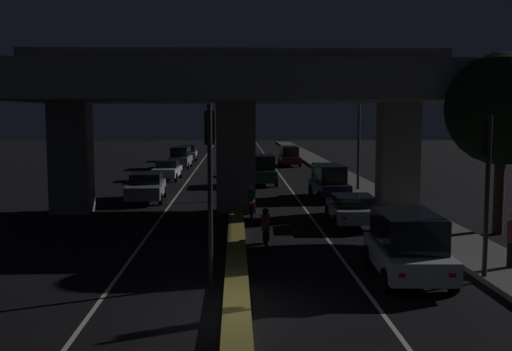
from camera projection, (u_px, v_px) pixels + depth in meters
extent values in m
plane|color=black|center=(237.00, 315.00, 14.46)|extent=(200.00, 200.00, 0.00)
cube|color=beige|center=(193.00, 174.00, 49.14)|extent=(0.12, 126.00, 0.00)
cube|color=beige|center=(279.00, 174.00, 49.38)|extent=(0.12, 126.00, 0.00)
cube|color=olive|center=(236.00, 172.00, 49.25)|extent=(0.67, 126.00, 0.26)
cube|color=#5B5956|center=(352.00, 182.00, 42.58)|extent=(2.40, 126.00, 0.17)
cube|color=gray|center=(71.00, 158.00, 29.50)|extent=(1.91, 1.47, 5.46)
cube|color=gray|center=(398.00, 157.00, 30.05)|extent=(1.91, 1.47, 5.46)
cube|color=gray|center=(236.00, 157.00, 29.77)|extent=(1.91, 1.47, 5.46)
cube|color=gray|center=(236.00, 84.00, 29.41)|extent=(21.31, 10.31, 1.72)
cube|color=#333335|center=(236.00, 57.00, 29.28)|extent=(21.31, 0.40, 0.90)
cylinder|color=black|center=(210.00, 195.00, 16.83)|extent=(0.14, 0.14, 5.14)
cube|color=black|center=(210.00, 128.00, 16.81)|extent=(0.30, 0.28, 0.95)
sphere|color=black|center=(210.00, 117.00, 16.93)|extent=(0.18, 0.18, 0.18)
sphere|color=black|center=(210.00, 128.00, 16.96)|extent=(0.18, 0.18, 0.18)
sphere|color=green|center=(210.00, 138.00, 16.99)|extent=(0.18, 0.18, 0.18)
cylinder|color=black|center=(487.00, 200.00, 17.11)|extent=(0.14, 0.14, 4.82)
cube|color=black|center=(487.00, 139.00, 17.11)|extent=(0.30, 0.28, 0.95)
sphere|color=black|center=(485.00, 128.00, 17.23)|extent=(0.18, 0.18, 0.18)
sphere|color=black|center=(485.00, 138.00, 17.26)|extent=(0.18, 0.18, 0.18)
sphere|color=green|center=(484.00, 149.00, 17.29)|extent=(0.18, 0.18, 0.18)
cylinder|color=#2D2D30|center=(359.00, 126.00, 37.39)|extent=(0.18, 0.18, 8.23)
cylinder|color=#2D2D30|center=(347.00, 62.00, 36.97)|extent=(1.57, 0.10, 0.10)
ellipsoid|color=#F2B759|center=(335.00, 64.00, 36.95)|extent=(0.56, 0.32, 0.24)
cube|color=silver|center=(407.00, 257.00, 17.58)|extent=(2.05, 4.39, 0.64)
cube|color=black|center=(407.00, 229.00, 17.61)|extent=(1.77, 3.17, 0.98)
cylinder|color=black|center=(368.00, 256.00, 19.04)|extent=(0.23, 0.70, 0.69)
cylinder|color=black|center=(425.00, 256.00, 19.02)|extent=(0.23, 0.70, 0.69)
cylinder|color=black|center=(386.00, 281.00, 16.21)|extent=(0.23, 0.70, 0.69)
cylinder|color=black|center=(453.00, 281.00, 16.19)|extent=(0.23, 0.70, 0.69)
cube|color=red|center=(402.00, 275.00, 15.43)|extent=(0.18, 0.04, 0.11)
cube|color=red|center=(453.00, 275.00, 15.42)|extent=(0.18, 0.04, 0.11)
cube|color=gray|center=(352.00, 211.00, 26.44)|extent=(2.02, 4.32, 0.57)
cube|color=black|center=(353.00, 200.00, 26.18)|extent=(1.72, 2.10, 0.43)
cylinder|color=black|center=(328.00, 212.00, 27.87)|extent=(0.22, 0.65, 0.64)
cylinder|color=black|center=(367.00, 212.00, 27.87)|extent=(0.22, 0.65, 0.64)
cylinder|color=black|center=(336.00, 223.00, 25.07)|extent=(0.22, 0.65, 0.64)
cylinder|color=black|center=(379.00, 223.00, 25.07)|extent=(0.22, 0.65, 0.64)
cube|color=red|center=(345.00, 218.00, 24.31)|extent=(0.18, 0.04, 0.11)
cube|color=red|center=(377.00, 218.00, 24.31)|extent=(0.18, 0.04, 0.11)
cube|color=#141938|center=(329.00, 187.00, 34.67)|extent=(1.88, 4.57, 0.64)
cube|color=black|center=(329.00, 173.00, 34.70)|extent=(1.62, 3.30, 0.99)
cylinder|color=black|center=(311.00, 190.00, 36.11)|extent=(0.23, 0.66, 0.65)
cylinder|color=black|center=(337.00, 190.00, 36.24)|extent=(0.23, 0.66, 0.65)
cylinder|color=black|center=(320.00, 196.00, 33.16)|extent=(0.23, 0.66, 0.65)
cylinder|color=black|center=(349.00, 196.00, 33.29)|extent=(0.23, 0.66, 0.65)
cube|color=red|center=(327.00, 192.00, 32.38)|extent=(0.18, 0.04, 0.11)
cube|color=red|center=(348.00, 192.00, 32.47)|extent=(0.18, 0.04, 0.11)
cube|color=black|center=(263.00, 175.00, 41.55)|extent=(1.79, 4.24, 0.78)
cube|color=black|center=(263.00, 162.00, 41.57)|extent=(1.56, 3.06, 0.97)
cylinder|color=black|center=(250.00, 178.00, 42.93)|extent=(0.21, 0.62, 0.62)
cylinder|color=black|center=(273.00, 178.00, 43.01)|extent=(0.21, 0.62, 0.62)
cylinder|color=black|center=(251.00, 183.00, 40.17)|extent=(0.21, 0.62, 0.62)
cylinder|color=black|center=(276.00, 182.00, 40.25)|extent=(0.21, 0.62, 0.62)
cube|color=red|center=(255.00, 177.00, 39.41)|extent=(0.18, 0.03, 0.11)
cube|color=red|center=(274.00, 177.00, 39.47)|extent=(0.18, 0.03, 0.11)
cube|color=gray|center=(260.00, 167.00, 48.26)|extent=(1.97, 4.47, 0.55)
cube|color=black|center=(260.00, 161.00, 48.09)|extent=(1.67, 1.81, 0.51)
cylinder|color=black|center=(248.00, 169.00, 49.67)|extent=(0.22, 0.68, 0.67)
cylinder|color=black|center=(269.00, 169.00, 49.79)|extent=(0.22, 0.68, 0.67)
cylinder|color=black|center=(250.00, 173.00, 46.78)|extent=(0.22, 0.68, 0.67)
cylinder|color=black|center=(273.00, 172.00, 46.90)|extent=(0.22, 0.68, 0.67)
cube|color=red|center=(254.00, 170.00, 46.01)|extent=(0.18, 0.04, 0.11)
cube|color=red|center=(270.00, 170.00, 46.09)|extent=(0.18, 0.04, 0.11)
cube|color=#591414|center=(289.00, 159.00, 56.97)|extent=(1.79, 4.32, 0.62)
cube|color=black|center=(289.00, 151.00, 57.00)|extent=(1.57, 3.12, 0.92)
cylinder|color=black|center=(279.00, 161.00, 58.38)|extent=(0.21, 0.64, 0.64)
cylinder|color=black|center=(296.00, 161.00, 58.45)|extent=(0.21, 0.64, 0.64)
cylinder|color=black|center=(282.00, 164.00, 55.55)|extent=(0.21, 0.64, 0.64)
cylinder|color=black|center=(300.00, 164.00, 55.63)|extent=(0.21, 0.64, 0.64)
cube|color=red|center=(285.00, 161.00, 54.79)|extent=(0.18, 0.03, 0.11)
cube|color=red|center=(298.00, 161.00, 54.85)|extent=(0.18, 0.03, 0.11)
cube|color=gray|center=(146.00, 189.00, 33.58)|extent=(2.10, 4.84, 0.70)
cube|color=black|center=(146.00, 178.00, 33.75)|extent=(1.76, 2.36, 0.55)
cylinder|color=black|center=(161.00, 199.00, 32.14)|extent=(0.23, 0.64, 0.63)
cylinder|color=black|center=(126.00, 200.00, 31.99)|extent=(0.23, 0.64, 0.63)
cylinder|color=black|center=(165.00, 192.00, 35.25)|extent=(0.23, 0.64, 0.63)
cylinder|color=black|center=(133.00, 192.00, 35.10)|extent=(0.23, 0.64, 0.63)
cube|color=white|center=(161.00, 186.00, 36.01)|extent=(0.18, 0.04, 0.11)
cube|color=white|center=(139.00, 186.00, 35.91)|extent=(0.18, 0.04, 0.11)
cube|color=silver|center=(167.00, 171.00, 44.61)|extent=(1.86, 4.28, 0.64)
cube|color=black|center=(167.00, 164.00, 44.65)|extent=(1.57, 1.74, 0.50)
cylinder|color=black|center=(176.00, 178.00, 43.25)|extent=(0.22, 0.63, 0.62)
cylinder|color=black|center=(153.00, 178.00, 43.25)|extent=(0.22, 0.63, 0.62)
cylinder|color=black|center=(181.00, 174.00, 46.02)|extent=(0.22, 0.63, 0.62)
cylinder|color=black|center=(159.00, 174.00, 46.02)|extent=(0.22, 0.63, 0.62)
cube|color=white|center=(179.00, 170.00, 46.72)|extent=(0.18, 0.04, 0.11)
cube|color=white|center=(164.00, 170.00, 46.73)|extent=(0.18, 0.04, 0.11)
cube|color=gray|center=(181.00, 160.00, 54.79)|extent=(1.88, 4.02, 0.78)
cube|color=black|center=(181.00, 152.00, 54.61)|extent=(1.62, 2.91, 0.85)
cylinder|color=black|center=(188.00, 166.00, 53.52)|extent=(0.23, 0.61, 0.61)
cylinder|color=black|center=(170.00, 166.00, 53.54)|extent=(0.23, 0.61, 0.61)
cylinder|color=black|center=(192.00, 163.00, 56.11)|extent=(0.23, 0.61, 0.61)
cylinder|color=black|center=(174.00, 163.00, 56.13)|extent=(0.23, 0.61, 0.61)
cube|color=white|center=(190.00, 160.00, 56.76)|extent=(0.18, 0.04, 0.11)
cube|color=white|center=(178.00, 160.00, 56.78)|extent=(0.18, 0.04, 0.11)
cube|color=silver|center=(188.00, 155.00, 63.55)|extent=(1.85, 3.95, 0.63)
cube|color=black|center=(188.00, 148.00, 63.48)|extent=(1.61, 2.38, 0.68)
cylinder|color=black|center=(196.00, 158.00, 62.34)|extent=(0.21, 0.65, 0.64)
cylinder|color=black|center=(179.00, 158.00, 62.25)|extent=(0.21, 0.65, 0.64)
cylinder|color=black|center=(197.00, 157.00, 64.91)|extent=(0.21, 0.65, 0.64)
cylinder|color=black|center=(181.00, 157.00, 64.83)|extent=(0.21, 0.65, 0.64)
cube|color=white|center=(195.00, 154.00, 65.55)|extent=(0.18, 0.03, 0.11)
cube|color=white|center=(183.00, 154.00, 65.49)|extent=(0.18, 0.03, 0.11)
cylinder|color=black|center=(265.00, 236.00, 22.48)|extent=(0.09, 0.56, 0.56)
cylinder|color=black|center=(266.00, 244.00, 21.14)|extent=(0.11, 0.56, 0.56)
cube|color=black|center=(266.00, 234.00, 21.79)|extent=(0.26, 1.03, 0.32)
cylinder|color=maroon|center=(266.00, 222.00, 21.74)|extent=(0.32, 0.32, 0.56)
sphere|color=black|center=(266.00, 211.00, 21.70)|extent=(0.24, 0.24, 0.24)
cube|color=red|center=(266.00, 238.00, 21.06)|extent=(0.08, 0.03, 0.08)
cylinder|color=black|center=(251.00, 207.00, 29.31)|extent=(0.09, 0.63, 0.63)
cylinder|color=black|center=(251.00, 212.00, 28.03)|extent=(0.11, 0.63, 0.63)
cube|color=maroon|center=(251.00, 205.00, 28.65)|extent=(0.25, 0.99, 0.32)
cylinder|color=#26593F|center=(251.00, 196.00, 28.60)|extent=(0.32, 0.32, 0.56)
sphere|color=silver|center=(251.00, 187.00, 28.56)|extent=(0.24, 0.24, 0.24)
cube|color=red|center=(251.00, 207.00, 27.95)|extent=(0.08, 0.03, 0.08)
cylinder|color=black|center=(511.00, 255.00, 18.33)|extent=(0.27, 0.27, 0.79)
cylinder|color=maroon|center=(512.00, 231.00, 18.26)|extent=(0.31, 0.31, 0.66)
cylinder|color=#38281C|center=(499.00, 193.00, 24.13)|extent=(0.42, 0.42, 3.38)
sphere|color=black|center=(502.00, 109.00, 23.79)|extent=(4.49, 4.49, 4.49)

